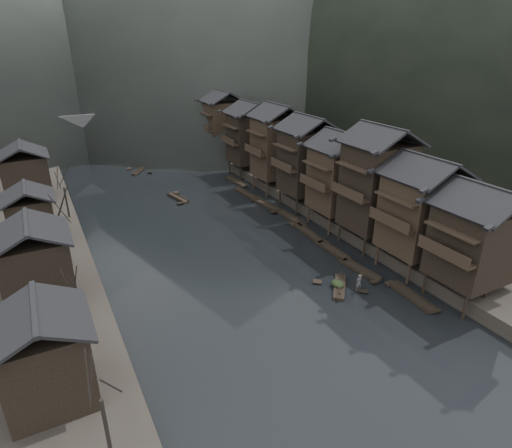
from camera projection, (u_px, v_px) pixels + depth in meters
water at (277, 303)px, 42.70m from camera, size 300.00×300.00×0.00m
right_bank at (325, 159)px, 89.66m from camera, size 40.00×200.00×1.80m
stilt_houses at (312, 153)px, 62.59m from camera, size 9.00×67.60×15.36m
left_houses at (30, 219)px, 47.99m from camera, size 8.10×53.20×8.73m
bare_trees at (75, 248)px, 39.42m from camera, size 3.87×45.64×7.75m
moored_sampans at (294, 223)px, 60.51m from camera, size 2.98×48.83×0.46m
midriver_boats at (146, 174)px, 82.20m from camera, size 4.95×34.86×0.45m
stone_bridge at (121, 127)px, 98.99m from camera, size 40.00×6.00×9.00m
hero_sampan at (340, 286)px, 45.14m from camera, size 4.27×4.75×0.44m
cargo_heap at (338, 281)px, 44.98m from camera, size 1.20×1.58×0.72m
boatman at (359, 280)px, 44.03m from camera, size 0.71×0.50×1.85m
bamboo_pole at (363, 259)px, 43.13m from camera, size 1.64×1.94×3.05m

